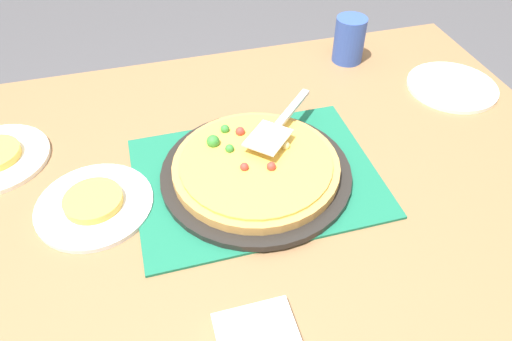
{
  "coord_description": "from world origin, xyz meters",
  "views": [
    {
      "loc": [
        0.18,
        0.66,
        1.42
      ],
      "look_at": [
        0.0,
        0.0,
        0.77
      ],
      "focal_mm": 33.29,
      "sensor_mm": 36.0,
      "label": 1
    }
  ],
  "objects": [
    {
      "name": "dining_table",
      "position": [
        0.0,
        0.0,
        0.64
      ],
      "size": [
        1.4,
        1.0,
        0.75
      ],
      "color": "olive",
      "rests_on": "ground_plane"
    },
    {
      "name": "served_slice_right",
      "position": [
        0.32,
        -0.01,
        0.77
      ],
      "size": [
        0.11,
        0.11,
        0.02
      ],
      "primitive_type": "cylinder",
      "color": "#EAB747",
      "rests_on": "plate_far_right"
    },
    {
      "name": "plate_far_right",
      "position": [
        0.32,
        -0.01,
        0.76
      ],
      "size": [
        0.22,
        0.22,
        0.01
      ],
      "primitive_type": "cylinder",
      "color": "white",
      "rests_on": "dining_table"
    },
    {
      "name": "cup_far",
      "position": [
        -0.36,
        -0.37,
        0.81
      ],
      "size": [
        0.08,
        0.08,
        0.12
      ],
      "primitive_type": "cylinder",
      "color": "#3351AD",
      "rests_on": "dining_table"
    },
    {
      "name": "pizza_pan",
      "position": [
        0.0,
        0.0,
        0.76
      ],
      "size": [
        0.38,
        0.38,
        0.01
      ],
      "primitive_type": "cylinder",
      "color": "black",
      "rests_on": "placemat"
    },
    {
      "name": "plate_side",
      "position": [
        -0.56,
        -0.18,
        0.76
      ],
      "size": [
        0.22,
        0.22,
        0.01
      ],
      "primitive_type": "cylinder",
      "color": "white",
      "rests_on": "dining_table"
    },
    {
      "name": "pizza",
      "position": [
        0.0,
        -0.0,
        0.78
      ],
      "size": [
        0.33,
        0.33,
        0.05
      ],
      "color": "tan",
      "rests_on": "pizza_pan"
    },
    {
      "name": "placemat",
      "position": [
        0.0,
        0.0,
        0.75
      ],
      "size": [
        0.48,
        0.36,
        0.01
      ],
      "primitive_type": "cube",
      "color": "#196B4C",
      "rests_on": "dining_table"
    },
    {
      "name": "pizza_server",
      "position": [
        -0.07,
        -0.07,
        0.82
      ],
      "size": [
        0.19,
        0.2,
        0.01
      ],
      "color": "silver",
      "rests_on": "pizza"
    }
  ]
}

